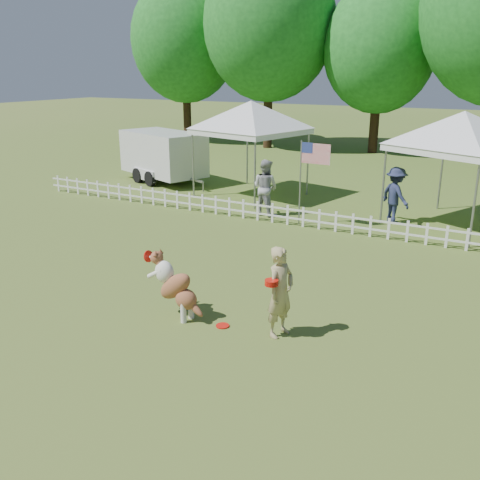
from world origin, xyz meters
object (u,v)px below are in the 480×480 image
at_px(canopy_tent_left, 251,150).
at_px(cargo_trailer, 163,156).
at_px(handler, 280,292).
at_px(frisbee_on_turf, 223,326).
at_px(dog, 176,286).
at_px(spectator_a, 265,188).
at_px(canopy_tent_right, 458,171).
at_px(spectator_b, 395,195).
at_px(flag_pole, 300,183).

bearing_deg(canopy_tent_left, cargo_trailer, -173.67).
xyz_separation_m(handler, frisbee_on_turf, (-1.03, -0.22, -0.80)).
relative_size(handler, frisbee_on_turf, 6.65).
xyz_separation_m(dog, spectator_a, (-1.82, 7.41, 0.27)).
distance_m(canopy_tent_right, spectator_b, 1.84).
relative_size(canopy_tent_left, cargo_trailer, 0.71).
distance_m(cargo_trailer, spectator_b, 9.98).
xyz_separation_m(flag_pole, spectator_b, (2.44, 1.55, -0.40)).
relative_size(flag_pole, spectator_a, 1.41).
height_order(handler, dog, handler).
bearing_deg(handler, cargo_trailer, 58.00).
bearing_deg(spectator_a, canopy_tent_right, -152.79).
relative_size(cargo_trailer, flag_pole, 1.88).
bearing_deg(dog, canopy_tent_left, 116.25).
bearing_deg(handler, canopy_tent_right, 2.74).
relative_size(handler, dog, 1.32).
relative_size(handler, cargo_trailer, 0.34).
height_order(spectator_a, spectator_b, spectator_a).
bearing_deg(spectator_b, canopy_tent_left, 25.86).
bearing_deg(flag_pole, dog, -83.17).
bearing_deg(canopy_tent_right, flag_pole, -128.58).
xyz_separation_m(canopy_tent_right, spectator_a, (-5.41, -1.54, -0.74)).
bearing_deg(flag_pole, frisbee_on_turf, -75.32).
bearing_deg(flag_pole, canopy_tent_right, 29.78).
relative_size(cargo_trailer, spectator_b, 2.77).
bearing_deg(cargo_trailer, canopy_tent_left, 13.23).
relative_size(canopy_tent_right, cargo_trailer, 0.69).
relative_size(frisbee_on_turf, cargo_trailer, 0.05).
xyz_separation_m(frisbee_on_turf, cargo_trailer, (-8.80, 10.12, 1.02)).
distance_m(dog, spectator_a, 7.64).
height_order(handler, canopy_tent_right, canopy_tent_right).
xyz_separation_m(cargo_trailer, spectator_b, (9.84, -1.71, -0.19)).
relative_size(canopy_tent_right, spectator_b, 1.93).
height_order(canopy_tent_left, cargo_trailer, canopy_tent_left).
distance_m(handler, frisbee_on_turf, 1.32).
relative_size(canopy_tent_right, flag_pole, 1.30).
bearing_deg(canopy_tent_left, spectator_b, 1.51).
distance_m(dog, cargo_trailer, 12.87).
distance_m(handler, canopy_tent_right, 8.86).
distance_m(flag_pole, spectator_a, 1.50).
height_order(flag_pole, spectator_a, flag_pole).
bearing_deg(canopy_tent_right, dog, -87.07).
distance_m(canopy_tent_right, cargo_trailer, 11.51).
bearing_deg(cargo_trailer, flag_pole, -3.42).
xyz_separation_m(frisbee_on_turf, canopy_tent_right, (2.63, 8.89, 1.62)).
bearing_deg(canopy_tent_right, cargo_trailer, -161.39).
bearing_deg(canopy_tent_left, spectator_a, -39.31).
bearing_deg(frisbee_on_turf, spectator_a, 110.68).
xyz_separation_m(frisbee_on_turf, spectator_b, (1.04, 8.42, 0.83)).
relative_size(handler, canopy_tent_left, 0.49).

